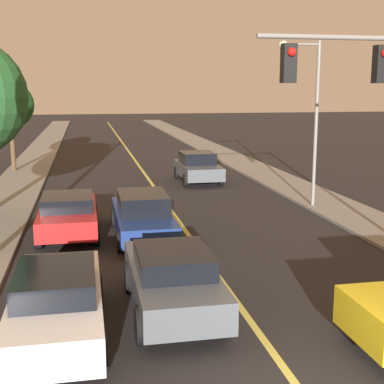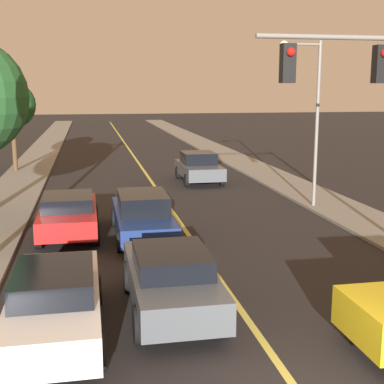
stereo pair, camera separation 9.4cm
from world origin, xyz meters
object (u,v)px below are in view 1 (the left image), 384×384
object	(u,v)px
car_near_lane_front	(172,278)
car_far_oncoming	(198,167)
car_near_lane_second	(143,215)
streetlamp_right	(307,101)
car_outer_lane_front	(57,301)
car_outer_lane_second	(68,213)
tree_left_near	(10,105)

from	to	relation	value
car_near_lane_front	car_far_oncoming	bearing A→B (deg)	76.25
car_near_lane_second	streetlamp_right	xyz separation A→B (m)	(6.95, 3.11, 3.61)
car_outer_lane_front	car_outer_lane_second	size ratio (longest dim) A/B	1.04
car_near_lane_second	streetlamp_right	bearing A→B (deg)	24.13
car_far_oncoming	car_outer_lane_front	bearing A→B (deg)	69.46
car_outer_lane_front	tree_left_near	distance (m)	22.90
tree_left_near	car_outer_lane_front	bearing A→B (deg)	-81.02
tree_left_near	car_near_lane_front	bearing A→B (deg)	-74.61
car_outer_lane_front	car_outer_lane_second	world-z (taller)	car_outer_lane_front
car_outer_lane_second	tree_left_near	xyz separation A→B (m)	(-3.54, 14.74, 3.16)
car_near_lane_front	tree_left_near	distance (m)	22.66
car_outer_lane_second	streetlamp_right	world-z (taller)	streetlamp_right
car_outer_lane_second	car_far_oncoming	xyz separation A→B (m)	(6.42, 9.47, 0.04)
car_outer_lane_front	streetlamp_right	xyz separation A→B (m)	(9.37, 10.01, 3.61)
car_near_lane_front	streetlamp_right	size ratio (longest dim) A/B	0.67
car_near_lane_front	car_outer_lane_front	size ratio (longest dim) A/B	0.94
car_near_lane_second	car_outer_lane_second	distance (m)	2.53
car_outer_lane_front	streetlamp_right	world-z (taller)	streetlamp_right
tree_left_near	car_near_lane_second	bearing A→B (deg)	-68.99
car_near_lane_second	car_outer_lane_front	world-z (taller)	car_near_lane_second
car_near_lane_front	car_far_oncoming	distance (m)	16.85
car_outer_lane_front	streetlamp_right	bearing A→B (deg)	46.91
car_outer_lane_second	streetlamp_right	bearing A→B (deg)	14.09
car_near_lane_front	car_outer_lane_front	world-z (taller)	car_near_lane_front
car_outer_lane_front	tree_left_near	xyz separation A→B (m)	(-3.54, 22.40, 3.15)
car_outer_lane_front	car_far_oncoming	xyz separation A→B (m)	(6.42, 17.13, 0.03)
car_near_lane_second	car_outer_lane_front	xyz separation A→B (m)	(-2.41, -6.90, -0.00)
car_far_oncoming	tree_left_near	world-z (taller)	tree_left_near
car_outer_lane_front	car_far_oncoming	world-z (taller)	car_far_oncoming
car_near_lane_second	tree_left_near	size ratio (longest dim) A/B	0.96
car_outer_lane_second	car_far_oncoming	bearing A→B (deg)	55.86
car_near_lane_second	car_outer_lane_second	world-z (taller)	car_near_lane_second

